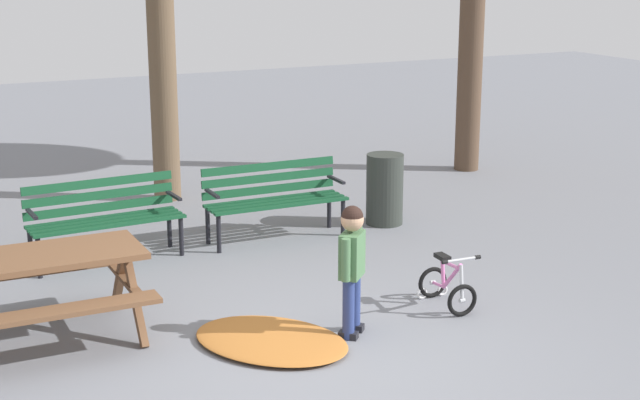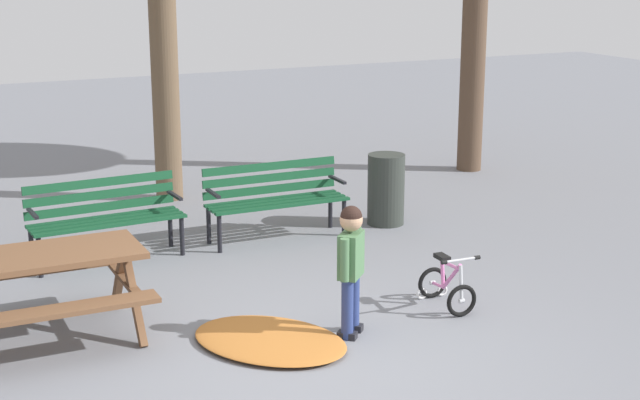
# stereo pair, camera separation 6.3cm
# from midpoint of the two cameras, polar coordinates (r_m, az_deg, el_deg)

# --- Properties ---
(ground) EXTENTS (36.00, 36.00, 0.00)m
(ground) POSITION_cam_midpoint_polar(r_m,az_deg,el_deg) (7.59, -0.46, -9.98)
(ground) COLOR slate
(picnic_table) EXTENTS (1.80, 1.34, 0.79)m
(picnic_table) POSITION_cam_midpoint_polar(r_m,az_deg,el_deg) (8.18, -16.67, -4.29)
(picnic_table) COLOR brown
(picnic_table) RESTS_ON ground
(park_bench_far_left) EXTENTS (1.62, 0.54, 0.85)m
(park_bench_far_left) POSITION_cam_midpoint_polar(r_m,az_deg,el_deg) (10.21, -12.58, -0.74)
(park_bench_far_left) COLOR #144728
(park_bench_far_left) RESTS_ON ground
(park_bench_left) EXTENTS (1.60, 0.47, 0.85)m
(park_bench_left) POSITION_cam_midpoint_polar(r_m,az_deg,el_deg) (10.72, -2.57, 0.35)
(park_bench_left) COLOR #144728
(park_bench_left) RESTS_ON ground
(child_standing) EXTENTS (0.32, 0.33, 1.13)m
(child_standing) POSITION_cam_midpoint_polar(r_m,az_deg,el_deg) (7.96, 2.09, -3.57)
(child_standing) COLOR navy
(child_standing) RESTS_ON ground
(kids_bicycle) EXTENTS (0.39, 0.57, 0.54)m
(kids_bicycle) POSITION_cam_midpoint_polar(r_m,az_deg,el_deg) (8.81, 7.78, -5.12)
(kids_bicycle) COLOR black
(kids_bicycle) RESTS_ON ground
(leaf_pile) EXTENTS (1.56, 1.68, 0.07)m
(leaf_pile) POSITION_cam_midpoint_polar(r_m,az_deg,el_deg) (8.00, -2.80, -8.35)
(leaf_pile) COLOR #B26B2D
(leaf_pile) RESTS_ON ground
(trash_bin) EXTENTS (0.44, 0.44, 0.84)m
(trash_bin) POSITION_cam_midpoint_polar(r_m,az_deg,el_deg) (11.32, 4.12, 0.64)
(trash_bin) COLOR #2D332D
(trash_bin) RESTS_ON ground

